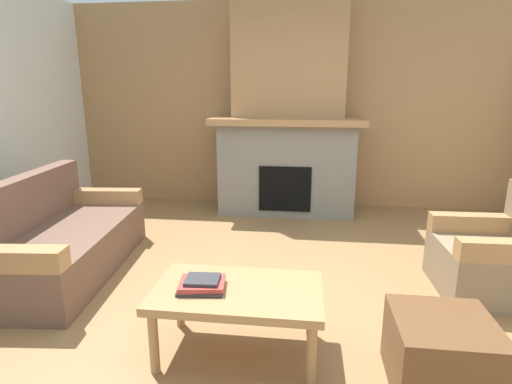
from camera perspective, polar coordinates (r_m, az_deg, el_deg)
name	(u,v)px	position (r m, az deg, el deg)	size (l,w,h in m)	color
ground	(266,312)	(3.09, 1.46, -16.44)	(9.00, 9.00, 0.00)	olive
wall_back_wood_panel	(289,106)	(5.65, 4.70, 11.87)	(6.00, 0.12, 2.70)	#A87A4C
fireplace	(288,122)	(5.29, 4.46, 9.70)	(1.90, 0.82, 2.70)	gray
couch	(59,241)	(3.98, -25.85, -6.19)	(1.01, 1.87, 0.85)	brown
armchair	(496,258)	(3.73, 30.62, -7.95)	(0.78, 0.78, 0.85)	#847056
coffee_table	(238,297)	(2.50, -2.58, -14.42)	(1.00, 0.60, 0.43)	#A87A4C
ottoman	(441,354)	(2.54, 24.50, -19.93)	(0.52, 0.52, 0.40)	brown
book_stack_near_edge	(202,284)	(2.47, -7.60, -12.69)	(0.29, 0.24, 0.07)	#2D2D33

